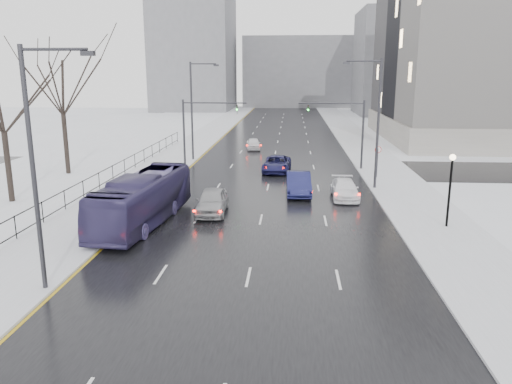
% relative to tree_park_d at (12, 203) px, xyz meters
% --- Properties ---
extents(road, '(16.00, 150.00, 0.04)m').
position_rel_tree_park_d_xyz_m(road, '(17.80, 26.00, 0.02)').
color(road, black).
rests_on(road, ground).
extents(cross_road, '(130.00, 10.00, 0.04)m').
position_rel_tree_park_d_xyz_m(cross_road, '(17.80, 14.00, 0.02)').
color(cross_road, black).
rests_on(cross_road, ground).
extents(sidewalk_left, '(5.00, 150.00, 0.16)m').
position_rel_tree_park_d_xyz_m(sidewalk_left, '(7.30, 26.00, 0.08)').
color(sidewalk_left, silver).
rests_on(sidewalk_left, ground).
extents(sidewalk_right, '(5.00, 150.00, 0.16)m').
position_rel_tree_park_d_xyz_m(sidewalk_right, '(28.30, 26.00, 0.08)').
color(sidewalk_right, silver).
rests_on(sidewalk_right, ground).
extents(park_strip, '(14.00, 150.00, 0.12)m').
position_rel_tree_park_d_xyz_m(park_strip, '(-2.20, 26.00, 0.06)').
color(park_strip, white).
rests_on(park_strip, ground).
extents(tree_park_d, '(8.75, 8.75, 12.50)m').
position_rel_tree_park_d_xyz_m(tree_park_d, '(0.00, 0.00, 0.00)').
color(tree_park_d, black).
rests_on(tree_park_d, ground).
extents(tree_park_e, '(9.45, 9.45, 13.50)m').
position_rel_tree_park_d_xyz_m(tree_park_e, '(-0.40, 10.00, 0.00)').
color(tree_park_e, black).
rests_on(tree_park_e, ground).
extents(iron_fence, '(0.06, 70.00, 1.30)m').
position_rel_tree_park_d_xyz_m(iron_fence, '(4.80, -4.00, 0.91)').
color(iron_fence, black).
rests_on(iron_fence, sidewalk_left).
extents(streetlight_r_mid, '(2.95, 0.25, 10.00)m').
position_rel_tree_park_d_xyz_m(streetlight_r_mid, '(25.97, 6.00, 5.62)').
color(streetlight_r_mid, '#2D2D33').
rests_on(streetlight_r_mid, ground).
extents(streetlight_l_near, '(2.95, 0.25, 10.00)m').
position_rel_tree_park_d_xyz_m(streetlight_l_near, '(9.63, -14.00, 5.62)').
color(streetlight_l_near, '#2D2D33').
rests_on(streetlight_l_near, ground).
extents(streetlight_l_far, '(2.95, 0.25, 10.00)m').
position_rel_tree_park_d_xyz_m(streetlight_l_far, '(9.63, 18.00, 5.62)').
color(streetlight_l_far, '#2D2D33').
rests_on(streetlight_l_far, ground).
extents(lamppost_r_mid, '(0.36, 0.36, 4.28)m').
position_rel_tree_park_d_xyz_m(lamppost_r_mid, '(28.80, -4.00, 2.94)').
color(lamppost_r_mid, black).
rests_on(lamppost_r_mid, sidewalk_right).
extents(mast_signal_right, '(6.10, 0.33, 6.50)m').
position_rel_tree_park_d_xyz_m(mast_signal_right, '(25.13, 14.00, 4.11)').
color(mast_signal_right, '#2D2D33').
rests_on(mast_signal_right, ground).
extents(mast_signal_left, '(6.10, 0.33, 6.50)m').
position_rel_tree_park_d_xyz_m(mast_signal_left, '(10.47, 14.00, 4.11)').
color(mast_signal_left, '#2D2D33').
rests_on(mast_signal_left, ground).
extents(no_uturn_sign, '(0.60, 0.06, 2.70)m').
position_rel_tree_park_d_xyz_m(no_uturn_sign, '(27.00, 10.00, 2.30)').
color(no_uturn_sign, '#2D2D33').
rests_on(no_uturn_sign, sidewalk_right).
extents(bldg_far_right, '(24.00, 20.00, 22.00)m').
position_rel_tree_park_d_xyz_m(bldg_far_right, '(45.80, 81.00, 11.00)').
color(bldg_far_right, slate).
rests_on(bldg_far_right, ground).
extents(bldg_far_left, '(18.00, 22.00, 28.00)m').
position_rel_tree_park_d_xyz_m(bldg_far_left, '(-4.20, 91.00, 14.00)').
color(bldg_far_left, slate).
rests_on(bldg_far_left, ground).
extents(bldg_far_center, '(30.00, 18.00, 18.00)m').
position_rel_tree_park_d_xyz_m(bldg_far_center, '(21.80, 106.00, 9.00)').
color(bldg_far_center, slate).
rests_on(bldg_far_center, ground).
extents(bus, '(3.61, 11.11, 3.04)m').
position_rel_tree_park_d_xyz_m(bus, '(10.80, -4.36, 1.56)').
color(bus, '#393160').
rests_on(bus, road).
extents(sedan_center_near, '(2.02, 4.74, 1.60)m').
position_rel_tree_park_d_xyz_m(sedan_center_near, '(14.55, -1.78, 0.84)').
color(sedan_center_near, '#9D9DA0').
rests_on(sedan_center_near, road).
extents(sedan_right_near, '(1.92, 5.11, 1.67)m').
position_rel_tree_park_d_xyz_m(sedan_right_near, '(20.20, 3.78, 0.87)').
color(sedan_right_near, '#1B1D51').
rests_on(sedan_right_near, road).
extents(sedan_right_cross, '(2.70, 5.36, 1.45)m').
position_rel_tree_park_d_xyz_m(sedan_right_cross, '(18.30, 12.43, 0.77)').
color(sedan_right_cross, '#1A1A4F').
rests_on(sedan_right_cross, road).
extents(sedan_right_far, '(1.88, 4.59, 1.33)m').
position_rel_tree_park_d_xyz_m(sedan_right_far, '(23.54, 2.87, 0.71)').
color(sedan_right_far, white).
rests_on(sedan_right_far, road).
extents(sedan_center_far, '(1.98, 4.06, 1.34)m').
position_rel_tree_park_d_xyz_m(sedan_center_far, '(15.10, 26.08, 0.71)').
color(sedan_center_far, white).
rests_on(sedan_center_far, road).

